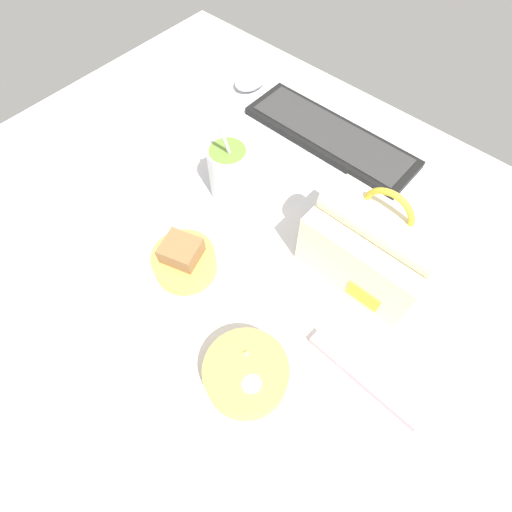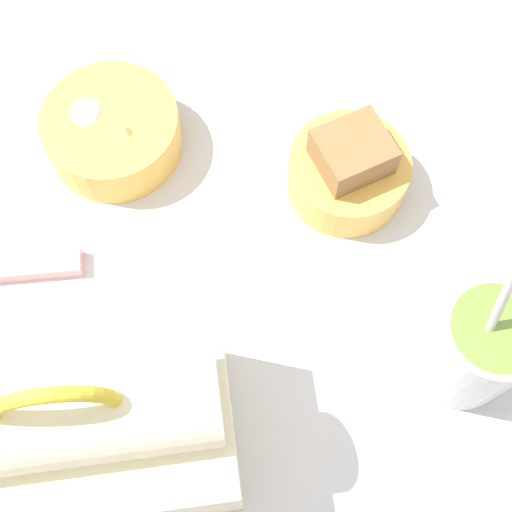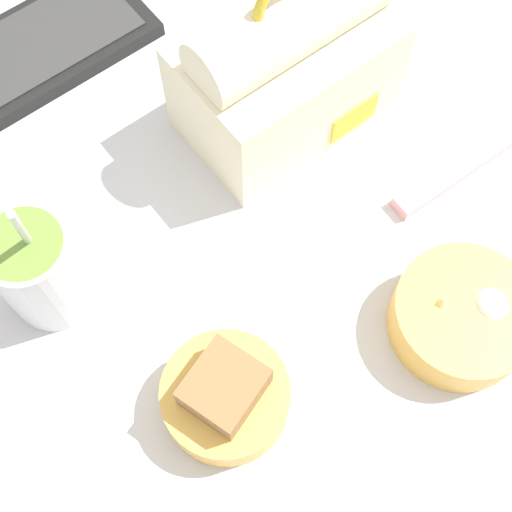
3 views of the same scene
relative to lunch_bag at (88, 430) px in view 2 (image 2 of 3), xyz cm
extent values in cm
cube|color=silver|center=(-16.35, -11.81, -8.88)|extent=(140.00, 110.00, 2.00)
cube|color=#EFE5C1|center=(-0.01, 0.01, -1.79)|extent=(21.63, 13.33, 12.18)
cylinder|color=#EFE5C1|center=(-0.01, 0.01, 6.14)|extent=(20.55, 6.70, 6.70)
cube|color=yellow|center=(3.78, -6.75, -4.54)|extent=(6.06, 0.30, 3.65)
torus|color=yellow|center=(-0.01, 0.01, 9.15)|extent=(8.57, 1.00, 8.57)
cylinder|color=silver|center=(-31.09, -2.79, -2.11)|extent=(8.05, 8.05, 11.54)
cylinder|color=olive|center=(-31.09, -2.79, 3.36)|extent=(7.08, 7.08, 0.60)
cylinder|color=silver|center=(-30.49, -3.19, 4.91)|extent=(0.70, 3.89, 13.05)
cylinder|color=#EAB24C|center=(-24.41, -21.83, -5.58)|extent=(11.46, 11.46, 4.61)
cube|color=olive|center=(-24.41, -21.83, -3.05)|extent=(7.77, 7.40, 6.45)
cylinder|color=#EAB24C|center=(-2.53, -29.33, -5.42)|extent=(13.20, 13.20, 4.93)
ellipsoid|color=white|center=(-0.55, -30.32, -4.05)|extent=(3.59, 3.59, 4.23)
cone|color=#F4DB84|center=(-4.18, -27.48, -4.06)|extent=(5.97, 5.97, 4.19)
sphere|color=black|center=(-2.11, -33.34, -5.37)|extent=(1.58, 1.58, 1.58)
sphere|color=black|center=(-1.55, -32.57, -5.37)|extent=(1.58, 1.58, 1.58)
sphere|color=black|center=(-1.48, -31.62, -5.37)|extent=(1.58, 1.58, 1.58)
camera|label=1|loc=(9.41, -40.56, 56.91)|focal=28.00mm
camera|label=2|loc=(-11.40, 9.75, 54.13)|focal=50.00mm
camera|label=3|loc=(-31.11, -34.77, 57.57)|focal=50.00mm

